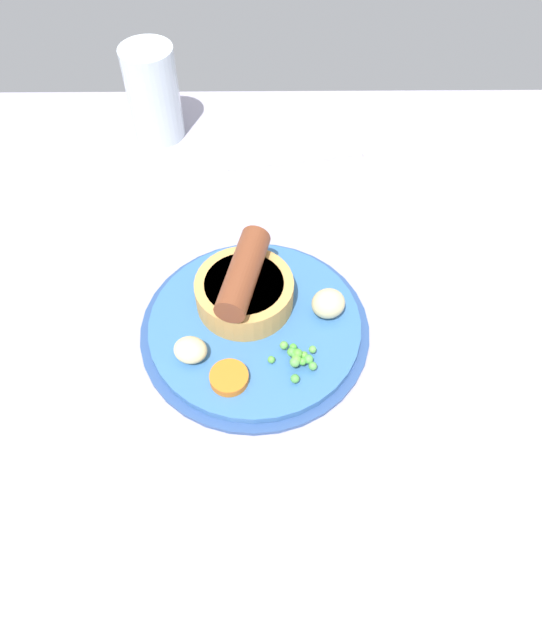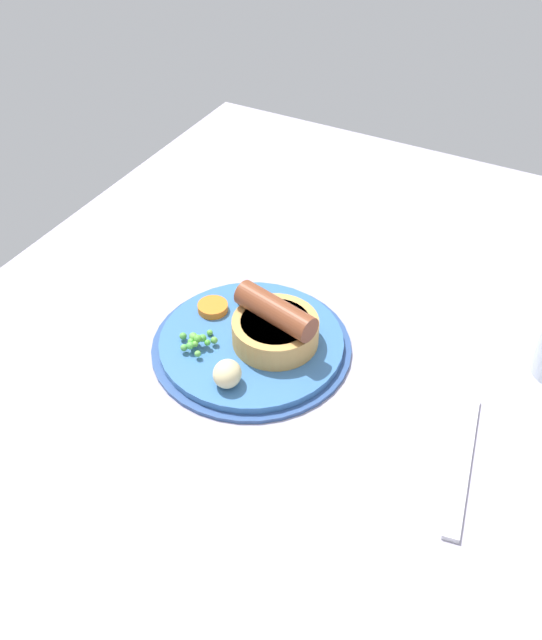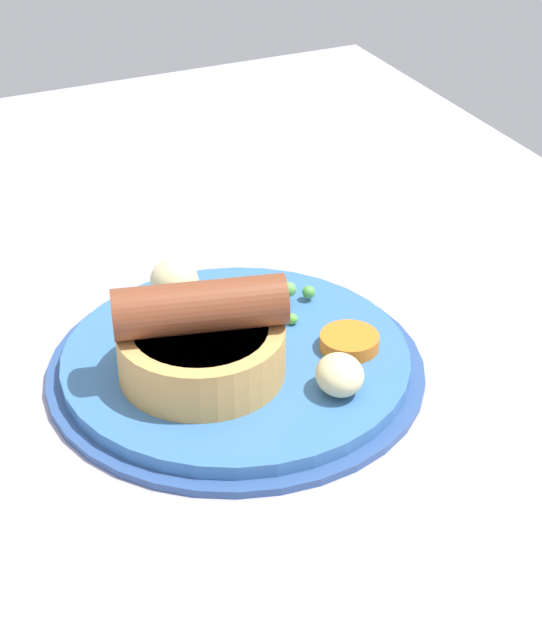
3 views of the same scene
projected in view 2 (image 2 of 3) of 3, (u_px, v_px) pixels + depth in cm
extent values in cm
cube|color=#9E99AD|center=(278.00, 355.00, 84.87)|extent=(110.00, 80.00, 3.00)
cylinder|color=#2D4C84|center=(252.00, 346.00, 83.50)|extent=(23.40, 23.40, 0.50)
cylinder|color=#386BA8|center=(251.00, 344.00, 83.21)|extent=(21.53, 21.53, 1.40)
cylinder|color=tan|center=(277.00, 332.00, 81.40)|extent=(9.98, 9.98, 3.13)
cylinder|color=#472614|center=(277.00, 322.00, 80.47)|extent=(7.98, 7.98, 0.30)
cylinder|color=brown|center=(277.00, 311.00, 79.37)|extent=(5.39, 10.50, 3.04)
sphere|color=#57A54A|center=(184.00, 348.00, 80.55)|extent=(0.83, 0.83, 0.83)
sphere|color=#64B34D|center=(198.00, 354.00, 79.87)|extent=(0.75, 0.75, 0.75)
sphere|color=#53AD47|center=(198.00, 338.00, 80.99)|extent=(0.77, 0.77, 0.77)
sphere|color=#57B54A|center=(190.00, 346.00, 80.43)|extent=(0.90, 0.90, 0.90)
sphere|color=#60AD40|center=(195.00, 344.00, 80.51)|extent=(0.73, 0.73, 0.73)
sphere|color=green|center=(207.00, 343.00, 80.91)|extent=(0.72, 0.72, 0.72)
sphere|color=#54AC38|center=(198.00, 339.00, 80.71)|extent=(0.94, 0.94, 0.94)
sphere|color=#5CA24D|center=(193.00, 337.00, 81.35)|extent=(0.99, 0.99, 0.99)
sphere|color=#53B23E|center=(191.00, 341.00, 80.89)|extent=(0.75, 0.75, 0.75)
sphere|color=#50A842|center=(203.00, 338.00, 81.10)|extent=(0.90, 0.90, 0.90)
sphere|color=#51A245|center=(183.00, 336.00, 82.24)|extent=(0.87, 0.87, 0.87)
sphere|color=#60AC47|center=(214.00, 340.00, 81.50)|extent=(0.83, 0.83, 0.83)
sphere|color=#5EA53E|center=(194.00, 337.00, 81.11)|extent=(0.95, 0.95, 0.95)
sphere|color=#5BAD42|center=(210.00, 333.00, 83.07)|extent=(0.72, 0.72, 0.72)
ellipsoid|color=beige|center=(247.00, 292.00, 87.43)|extent=(3.85, 3.54, 2.30)
ellipsoid|color=beige|center=(227.00, 374.00, 76.42)|extent=(4.11, 3.90, 3.02)
cylinder|color=orange|center=(213.00, 307.00, 86.35)|extent=(4.71, 4.71, 0.93)
cube|color=silver|center=(462.00, 463.00, 70.72)|extent=(18.01, 4.66, 0.60)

